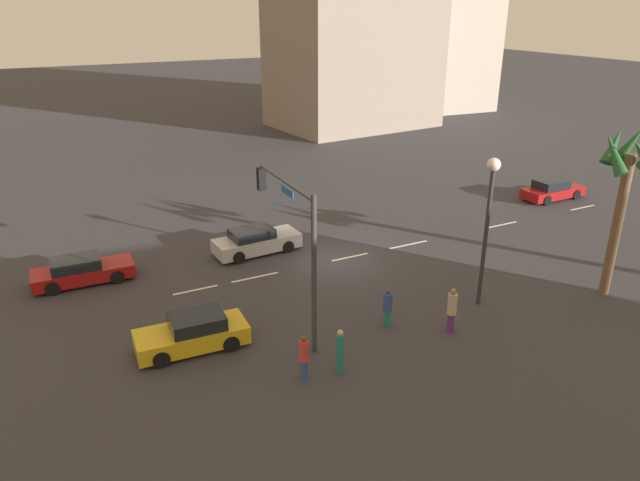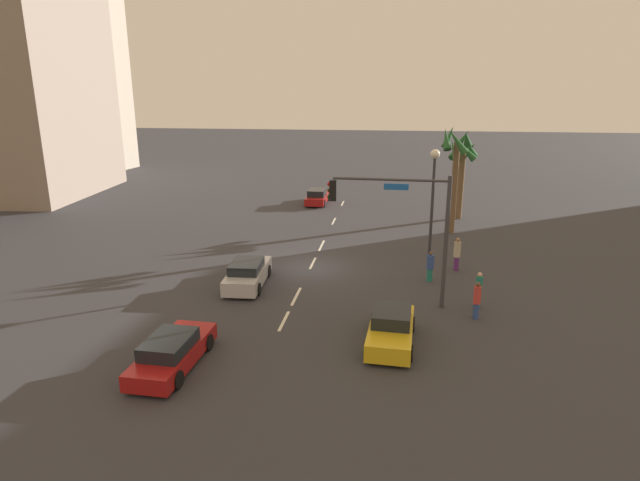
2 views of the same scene
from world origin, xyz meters
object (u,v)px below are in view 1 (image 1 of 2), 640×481
car_0 (552,190)px  pedestrian_1 (452,309)px  streetlamp (489,205)px  pedestrian_2 (304,356)px  pedestrian_0 (387,306)px  car_3 (193,333)px  palm_tree_1 (625,175)px  car_1 (256,241)px  pedestrian_3 (340,350)px  traffic_signal (293,230)px  car_2 (82,271)px  building_2 (431,1)px

car_0 → pedestrian_1: (16.94, 10.48, 0.40)m
streetlamp → pedestrian_2: streetlamp is taller
car_0 → pedestrian_0: pedestrian_0 is taller
pedestrian_1 → pedestrian_2: bearing=1.6°
car_0 → pedestrian_2: 25.82m
car_0 → streetlamp: 17.42m
pedestrian_2 → car_3: bearing=-52.2°
palm_tree_1 → pedestrian_1: bearing=-3.0°
car_1 → palm_tree_1: size_ratio=0.61×
pedestrian_3 → traffic_signal: bearing=-87.8°
car_0 → streetlamp: size_ratio=0.67×
car_0 → pedestrian_1: pedestrian_1 is taller
pedestrian_3 → palm_tree_1: 14.37m
pedestrian_2 → pedestrian_3: pedestrian_3 is taller
car_2 → traffic_signal: bearing=130.4°
streetlamp → building_2: building_2 is taller
car_3 → traffic_signal: bearing=173.7°
car_0 → pedestrian_3: pedestrian_3 is taller
pedestrian_0 → palm_tree_1: palm_tree_1 is taller
car_1 → pedestrian_2: (2.60, 11.20, 0.29)m
car_2 → pedestrian_0: 14.44m
car_2 → car_0: bearing=178.1°
pedestrian_3 → pedestrian_0: bearing=-148.5°
car_3 → streetlamp: size_ratio=0.65×
car_0 → pedestrian_0: 20.91m
traffic_signal → pedestrian_0: size_ratio=3.75×
car_3 → palm_tree_1: size_ratio=0.57×
pedestrian_3 → car_2: bearing=-58.6°
pedestrian_0 → pedestrian_1: 2.54m
traffic_signal → building_2: bearing=-131.9°
car_2 → pedestrian_3: size_ratio=2.61×
car_1 → car_2: (8.56, -0.42, -0.05)m
car_2 → streetlamp: size_ratio=0.70×
car_1 → pedestrian_1: 11.72m
car_1 → car_2: 8.58m
traffic_signal → pedestrian_1: bearing=150.4°
car_2 → streetlamp: bearing=146.4°
car_3 → palm_tree_1: bearing=167.4°
car_3 → building_2: size_ratio=0.17×
streetlamp → pedestrian_2: (9.21, 1.53, -3.60)m
pedestrian_0 → pedestrian_3: pedestrian_3 is taller
pedestrian_0 → car_3: bearing=-14.6°
car_3 → pedestrian_0: 7.73m
car_1 → car_3: 9.28m
pedestrian_1 → pedestrian_3: 5.31m
car_1 → pedestrian_0: size_ratio=2.78×
pedestrian_1 → pedestrian_3: pedestrian_1 is taller
building_2 → streetlamp: bearing=60.5°
traffic_signal → building_2: 55.60m
streetlamp → building_2: bearing=-123.9°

